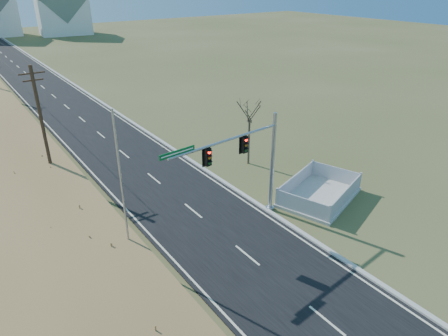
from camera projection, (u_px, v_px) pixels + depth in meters
ground at (227, 239)px, 24.66m from camera, size 260.00×260.00×0.00m
road at (36, 82)px, 61.29m from camera, size 8.00×180.00×0.06m
curb at (64, 78)px, 63.44m from camera, size 0.30×180.00×0.18m
utility_pole_near at (42, 122)px, 30.21m from camera, size 1.80×0.26×9.00m
condo_ne at (62, 8)px, 108.40m from camera, size 14.12×10.51×16.52m
traffic_signal_mast at (253, 160)px, 24.87m from camera, size 8.80×1.11×7.02m
fence_enclosure at (319, 195)px, 29.11m from camera, size 7.13×5.91×1.40m
open_sign at (321, 207)px, 27.51m from camera, size 0.41×0.25×0.55m
flagpole at (124, 205)px, 21.53m from camera, size 0.40×0.40×8.92m
bare_tree at (250, 110)px, 32.59m from camera, size 2.26×2.26×6.00m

